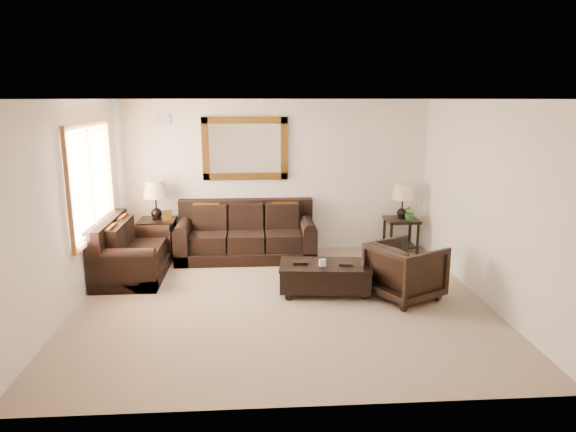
{
  "coord_description": "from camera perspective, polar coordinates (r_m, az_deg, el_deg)",
  "views": [
    {
      "loc": [
        -0.37,
        -6.59,
        2.71
      ],
      "look_at": [
        0.12,
        0.6,
        1.05
      ],
      "focal_mm": 32.0,
      "sensor_mm": 36.0,
      "label": 1
    }
  ],
  "objects": [
    {
      "name": "air_vent",
      "position": [
        9.21,
        -13.68,
        10.34
      ],
      "size": [
        0.25,
        0.02,
        0.18
      ],
      "primitive_type": "cube",
      "color": "#999999",
      "rests_on": "room"
    },
    {
      "name": "potted_plant",
      "position": [
        9.31,
        13.43,
        0.28
      ],
      "size": [
        0.29,
        0.31,
        0.22
      ],
      "primitive_type": "imported",
      "rotation": [
        0.0,
        0.0,
        -0.11
      ],
      "color": "#2E6221",
      "rests_on": "end_table_right"
    },
    {
      "name": "armchair",
      "position": [
        7.26,
        12.92,
        -5.67
      ],
      "size": [
        1.1,
        1.12,
        0.87
      ],
      "primitive_type": "imported",
      "rotation": [
        0.0,
        0.0,
        2.08
      ],
      "color": "black",
      "rests_on": "floor"
    },
    {
      "name": "window",
      "position": [
        7.93,
        -20.97,
        3.68
      ],
      "size": [
        0.07,
        1.96,
        1.66
      ],
      "color": "white",
      "rests_on": "room"
    },
    {
      "name": "end_table_left",
      "position": [
        9.09,
        -14.42,
        0.89
      ],
      "size": [
        0.61,
        0.61,
        1.34
      ],
      "color": "black",
      "rests_on": "room"
    },
    {
      "name": "room",
      "position": [
        6.74,
        -0.67,
        1.31
      ],
      "size": [
        5.51,
        5.01,
        2.71
      ],
      "color": "#836B5A",
      "rests_on": "ground"
    },
    {
      "name": "coffee_table",
      "position": [
        7.34,
        4.09,
        -6.52
      ],
      "size": [
        1.34,
        0.82,
        0.54
      ],
      "rotation": [
        0.0,
        0.0,
        -0.11
      ],
      "color": "black",
      "rests_on": "room"
    },
    {
      "name": "mirror",
      "position": [
        9.1,
        -4.8,
        7.47
      ],
      "size": [
        1.5,
        0.06,
        1.1
      ],
      "color": "#472D0E",
      "rests_on": "room"
    },
    {
      "name": "end_table_right",
      "position": [
        9.36,
        12.56,
        0.89
      ],
      "size": [
        0.56,
        0.56,
        1.24
      ],
      "color": "black",
      "rests_on": "room"
    },
    {
      "name": "loveseat",
      "position": [
        8.35,
        -17.2,
        -4.18
      ],
      "size": [
        0.96,
        1.62,
        0.91
      ],
      "rotation": [
        0.0,
        0.0,
        1.57
      ],
      "color": "black",
      "rests_on": "room"
    },
    {
      "name": "sofa",
      "position": [
        8.95,
        -4.66,
        -2.4
      ],
      "size": [
        2.36,
        1.02,
        0.97
      ],
      "color": "black",
      "rests_on": "room"
    }
  ]
}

